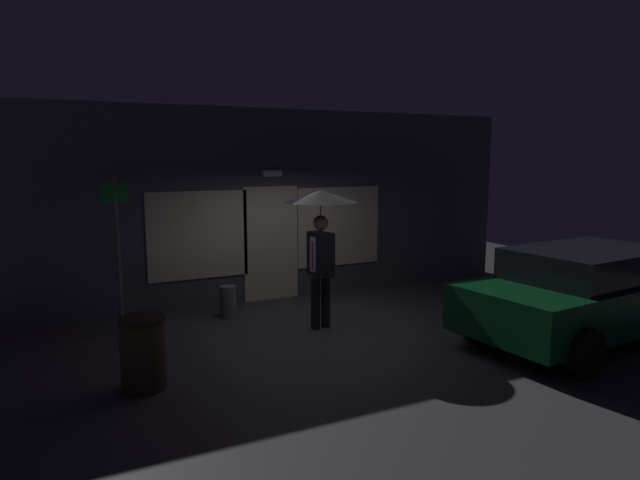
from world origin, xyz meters
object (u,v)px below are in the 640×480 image
at_px(parked_car, 587,292).
at_px(sidewalk_bollard, 228,302).
at_px(person_with_umbrella, 321,220).
at_px(street_sign_post, 118,246).
at_px(trash_bin, 143,353).

relative_size(parked_car, sidewalk_bollard, 7.92).
distance_m(person_with_umbrella, sidewalk_bollard, 2.27).
xyz_separation_m(street_sign_post, trash_bin, (-0.04, -2.33, -0.95)).
distance_m(parked_car, trash_bin, 6.45).
distance_m(person_with_umbrella, parked_car, 4.21).
bearing_deg(person_with_umbrella, trash_bin, 104.41).
xyz_separation_m(parked_car, street_sign_post, (-6.31, 3.41, 0.67)).
distance_m(street_sign_post, sidewalk_bollard, 2.11).
height_order(street_sign_post, sidewalk_bollard, street_sign_post).
relative_size(person_with_umbrella, street_sign_post, 0.91).
bearing_deg(street_sign_post, person_with_umbrella, -20.80).
height_order(sidewalk_bollard, trash_bin, trash_bin).
height_order(parked_car, street_sign_post, street_sign_post).
bearing_deg(sidewalk_bollard, parked_car, -38.25).
xyz_separation_m(parked_car, trash_bin, (-6.35, 1.09, -0.28)).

